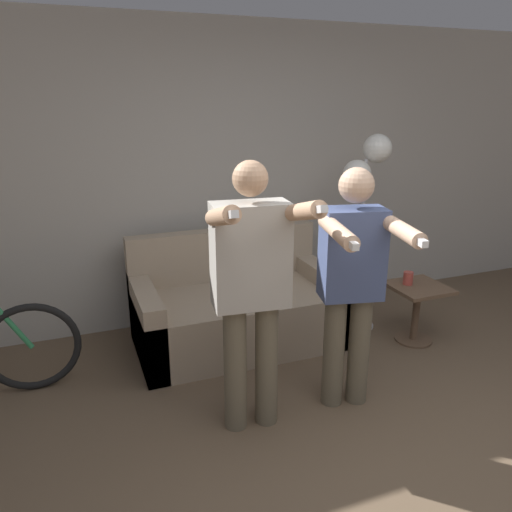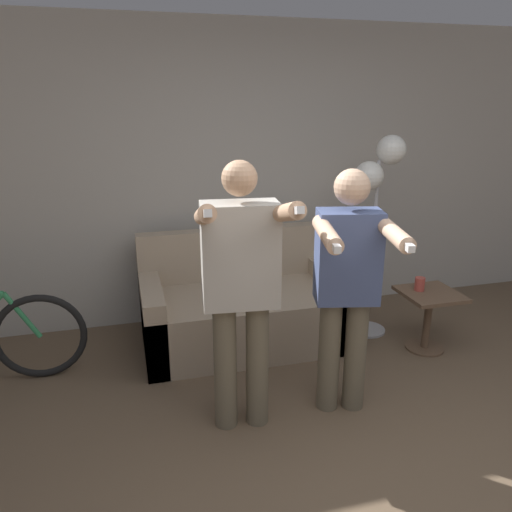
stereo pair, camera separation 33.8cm
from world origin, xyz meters
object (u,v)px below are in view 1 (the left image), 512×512
at_px(person_left, 252,282).
at_px(couch, 237,310).
at_px(floor_lamp, 366,178).
at_px(cup, 408,278).
at_px(person_right, 352,277).
at_px(cat, 247,219).
at_px(side_table, 417,302).

bearing_deg(person_left, couch, 81.76).
relative_size(floor_lamp, cup, 15.74).
height_order(couch, floor_lamp, floor_lamp).
bearing_deg(floor_lamp, person_left, -144.21).
xyz_separation_m(person_left, person_right, (0.67, -0.00, -0.06)).
height_order(cat, floor_lamp, floor_lamp).
bearing_deg(floor_lamp, cup, -56.96).
relative_size(person_left, person_right, 1.04).
bearing_deg(floor_lamp, person_right, -125.57).
bearing_deg(person_left, cup, 27.54).
distance_m(person_right, cup, 1.20).
distance_m(person_left, cat, 1.52).
bearing_deg(cat, floor_lamp, -26.39).
height_order(couch, person_right, person_right).
height_order(person_left, person_right, person_left).
relative_size(person_right, floor_lamp, 0.94).
relative_size(couch, person_right, 1.04).
bearing_deg(person_left, cat, 76.91).
height_order(couch, side_table, couch).
relative_size(cat, floor_lamp, 0.29).
bearing_deg(person_right, side_table, 42.70).
relative_size(person_left, cat, 3.40).
xyz_separation_m(cat, floor_lamp, (0.88, -0.44, 0.37)).
bearing_deg(person_left, side_table, 24.91).
bearing_deg(person_left, floor_lamp, 41.82).
bearing_deg(cat, side_table, -36.04).
height_order(person_left, cat, person_left).
bearing_deg(cat, couch, -123.01).
bearing_deg(couch, person_right, -70.61).
xyz_separation_m(person_right, cup, (0.95, 0.64, -0.35)).
distance_m(person_right, floor_lamp, 1.30).
height_order(side_table, cup, cup).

